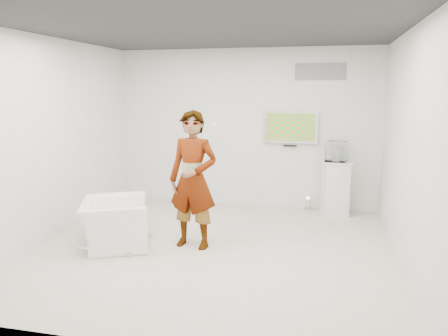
# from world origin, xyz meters

# --- Properties ---
(room) EXTENTS (5.01, 5.01, 3.00)m
(room) POSITION_xyz_m (0.00, 0.00, 1.50)
(room) COLOR beige
(room) RESTS_ON ground
(tv) EXTENTS (1.00, 0.08, 0.60)m
(tv) POSITION_xyz_m (0.85, 2.45, 1.55)
(tv) COLOR silver
(tv) RESTS_ON room
(logo_decal) EXTENTS (0.90, 0.02, 0.30)m
(logo_decal) POSITION_xyz_m (1.35, 2.49, 2.55)
(logo_decal) COLOR slate
(logo_decal) RESTS_ON room
(person) EXTENTS (0.77, 0.56, 1.95)m
(person) POSITION_xyz_m (-0.30, 0.03, 0.98)
(person) COLOR white
(person) RESTS_ON room
(armchair) EXTENTS (1.25, 1.32, 0.67)m
(armchair) POSITION_xyz_m (-1.42, -0.21, 0.34)
(armchair) COLOR white
(armchair) RESTS_ON room
(pedestal) EXTENTS (0.57, 0.57, 0.98)m
(pedestal) POSITION_xyz_m (1.69, 2.17, 0.49)
(pedestal) COLOR silver
(pedestal) RESTS_ON room
(floor_uplight) EXTENTS (0.21, 0.21, 0.25)m
(floor_uplight) POSITION_xyz_m (1.22, 2.34, 0.12)
(floor_uplight) COLOR silver
(floor_uplight) RESTS_ON room
(vitrine) EXTENTS (0.41, 0.41, 0.36)m
(vitrine) POSITION_xyz_m (1.69, 2.17, 1.16)
(vitrine) COLOR silver
(vitrine) RESTS_ON pedestal
(console) EXTENTS (0.14, 0.18, 0.24)m
(console) POSITION_xyz_m (1.69, 2.17, 1.10)
(console) COLOR silver
(console) RESTS_ON pedestal
(wii_remote) EXTENTS (0.05, 0.15, 0.04)m
(wii_remote) POSITION_xyz_m (-0.04, 0.14, 1.76)
(wii_remote) COLOR silver
(wii_remote) RESTS_ON person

